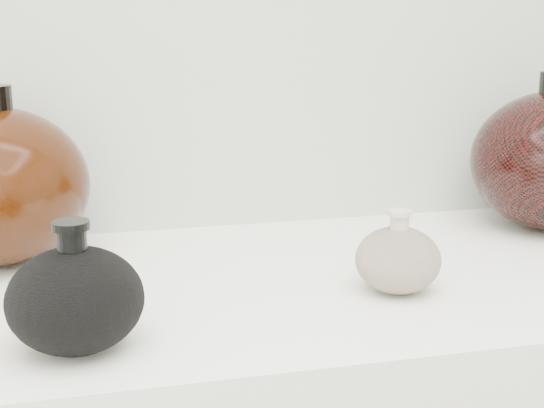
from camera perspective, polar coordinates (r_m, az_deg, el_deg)
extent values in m
cube|color=white|center=(0.92, -3.72, -6.75)|extent=(1.20, 0.50, 0.03)
ellipsoid|color=black|center=(0.74, -14.58, -7.00)|extent=(0.16, 0.16, 0.10)
cylinder|color=black|center=(0.72, -14.85, -2.71)|extent=(0.04, 0.04, 0.03)
cylinder|color=black|center=(0.72, -14.92, -1.55)|extent=(0.04, 0.04, 0.01)
ellipsoid|color=beige|center=(0.88, 9.46, -4.17)|extent=(0.11, 0.11, 0.08)
cylinder|color=beige|center=(0.87, 9.57, -1.41)|extent=(0.02, 0.02, 0.02)
cylinder|color=beige|center=(0.86, 9.61, -0.67)|extent=(0.03, 0.03, 0.01)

